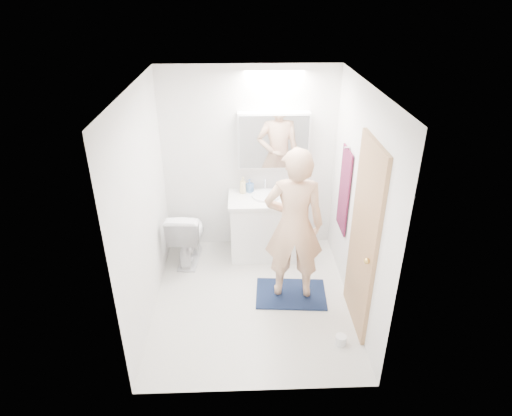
{
  "coord_description": "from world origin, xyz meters",
  "views": [
    {
      "loc": [
        -0.11,
        -3.93,
        3.24
      ],
      "look_at": [
        0.05,
        0.25,
        1.05
      ],
      "focal_mm": 30.52,
      "sensor_mm": 36.0,
      "label": 1
    }
  ],
  "objects_px": {
    "toilet": "(188,235)",
    "soap_bottle_a": "(243,185)",
    "soap_bottle_b": "(250,186)",
    "toothbrush_cup": "(281,189)",
    "toilet_paper_roll": "(341,340)",
    "medicine_cabinet": "(273,140)",
    "vanity_cabinet": "(266,227)",
    "person": "(294,226)"
  },
  "relations": [
    {
      "from": "toilet",
      "to": "soap_bottle_a",
      "type": "distance_m",
      "value": 0.95
    },
    {
      "from": "soap_bottle_b",
      "to": "toothbrush_cup",
      "type": "relative_size",
      "value": 1.69
    },
    {
      "from": "toilet",
      "to": "soap_bottle_a",
      "type": "relative_size",
      "value": 3.34
    },
    {
      "from": "medicine_cabinet",
      "to": "soap_bottle_a",
      "type": "bearing_deg",
      "value": -171.16
    },
    {
      "from": "vanity_cabinet",
      "to": "person",
      "type": "xyz_separation_m",
      "value": [
        0.24,
        -0.9,
        0.54
      ]
    },
    {
      "from": "person",
      "to": "toilet_paper_roll",
      "type": "xyz_separation_m",
      "value": [
        0.42,
        -0.79,
        -0.88
      ]
    },
    {
      "from": "soap_bottle_b",
      "to": "toothbrush_cup",
      "type": "bearing_deg",
      "value": -2.86
    },
    {
      "from": "soap_bottle_a",
      "to": "toilet_paper_roll",
      "type": "bearing_deg",
      "value": -62.67
    },
    {
      "from": "toilet",
      "to": "soap_bottle_b",
      "type": "xyz_separation_m",
      "value": [
        0.8,
        0.3,
        0.54
      ]
    },
    {
      "from": "toothbrush_cup",
      "to": "toilet",
      "type": "bearing_deg",
      "value": -167.12
    },
    {
      "from": "vanity_cabinet",
      "to": "toothbrush_cup",
      "type": "xyz_separation_m",
      "value": [
        0.2,
        0.16,
        0.48
      ]
    },
    {
      "from": "soap_bottle_b",
      "to": "toothbrush_cup",
      "type": "height_order",
      "value": "soap_bottle_b"
    },
    {
      "from": "soap_bottle_a",
      "to": "person",
      "type": "bearing_deg",
      "value": -63.03
    },
    {
      "from": "toilet",
      "to": "person",
      "type": "bearing_deg",
      "value": 152.75
    },
    {
      "from": "toilet",
      "to": "person",
      "type": "relative_size",
      "value": 0.42
    },
    {
      "from": "vanity_cabinet",
      "to": "soap_bottle_b",
      "type": "bearing_deg",
      "value": 138.51
    },
    {
      "from": "medicine_cabinet",
      "to": "toilet_paper_roll",
      "type": "relative_size",
      "value": 8.0
    },
    {
      "from": "toothbrush_cup",
      "to": "toilet_paper_roll",
      "type": "distance_m",
      "value": 2.07
    },
    {
      "from": "person",
      "to": "soap_bottle_b",
      "type": "xyz_separation_m",
      "value": [
        -0.45,
        1.08,
        -0.02
      ]
    },
    {
      "from": "vanity_cabinet",
      "to": "person",
      "type": "relative_size",
      "value": 0.51
    },
    {
      "from": "medicine_cabinet",
      "to": "toilet",
      "type": "bearing_deg",
      "value": -163.56
    },
    {
      "from": "vanity_cabinet",
      "to": "soap_bottle_b",
      "type": "distance_m",
      "value": 0.58
    },
    {
      "from": "vanity_cabinet",
      "to": "toilet_paper_roll",
      "type": "height_order",
      "value": "vanity_cabinet"
    },
    {
      "from": "soap_bottle_a",
      "to": "toilet_paper_roll",
      "type": "height_order",
      "value": "soap_bottle_a"
    },
    {
      "from": "soap_bottle_a",
      "to": "soap_bottle_b",
      "type": "xyz_separation_m",
      "value": [
        0.09,
        0.03,
        -0.02
      ]
    },
    {
      "from": "toilet",
      "to": "toilet_paper_roll",
      "type": "relative_size",
      "value": 6.74
    },
    {
      "from": "vanity_cabinet",
      "to": "toilet_paper_roll",
      "type": "distance_m",
      "value": 1.84
    },
    {
      "from": "medicine_cabinet",
      "to": "toothbrush_cup",
      "type": "relative_size",
      "value": 8.48
    },
    {
      "from": "toothbrush_cup",
      "to": "toilet_paper_roll",
      "type": "height_order",
      "value": "toothbrush_cup"
    },
    {
      "from": "toilet",
      "to": "person",
      "type": "height_order",
      "value": "person"
    },
    {
      "from": "medicine_cabinet",
      "to": "soap_bottle_a",
      "type": "distance_m",
      "value": 0.69
    },
    {
      "from": "soap_bottle_a",
      "to": "soap_bottle_b",
      "type": "bearing_deg",
      "value": 19.03
    },
    {
      "from": "toilet",
      "to": "toilet_paper_roll",
      "type": "bearing_deg",
      "value": 141.51
    },
    {
      "from": "vanity_cabinet",
      "to": "soap_bottle_a",
      "type": "bearing_deg",
      "value": 152.69
    },
    {
      "from": "toilet_paper_roll",
      "to": "toothbrush_cup",
      "type": "bearing_deg",
      "value": 104.06
    },
    {
      "from": "medicine_cabinet",
      "to": "soap_bottle_b",
      "type": "xyz_separation_m",
      "value": [
        -0.3,
        -0.03,
        -0.59
      ]
    },
    {
      "from": "toilet",
      "to": "toothbrush_cup",
      "type": "distance_m",
      "value": 1.33
    },
    {
      "from": "soap_bottle_b",
      "to": "person",
      "type": "bearing_deg",
      "value": -67.5
    },
    {
      "from": "vanity_cabinet",
      "to": "medicine_cabinet",
      "type": "xyz_separation_m",
      "value": [
        0.1,
        0.21,
        1.11
      ]
    },
    {
      "from": "soap_bottle_b",
      "to": "toilet_paper_roll",
      "type": "bearing_deg",
      "value": -65.21
    },
    {
      "from": "vanity_cabinet",
      "to": "toilet",
      "type": "height_order",
      "value": "vanity_cabinet"
    },
    {
      "from": "person",
      "to": "toothbrush_cup",
      "type": "xyz_separation_m",
      "value": [
        -0.05,
        1.06,
        -0.06
      ]
    }
  ]
}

